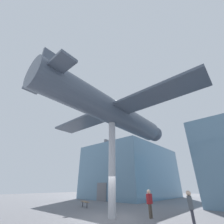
% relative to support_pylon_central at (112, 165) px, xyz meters
% --- Properties ---
extents(ground_plane, '(80.00, 80.00, 0.00)m').
position_rel_support_pylon_central_xyz_m(ground_plane, '(0.00, 0.00, -3.32)').
color(ground_plane, slate).
extents(glass_pavilion_left, '(11.61, 15.57, 8.84)m').
position_rel_support_pylon_central_xyz_m(glass_pavilion_left, '(-9.23, 15.93, 0.81)').
color(glass_pavilion_left, '#60849E').
rests_on(glass_pavilion_left, ground_plane).
extents(support_pylon_central, '(0.53, 0.53, 6.64)m').
position_rel_support_pylon_central_xyz_m(support_pylon_central, '(0.00, 0.00, 0.00)').
color(support_pylon_central, '#B7B7BC').
rests_on(support_pylon_central, ground_plane).
extents(suspended_airplane, '(14.91, 15.55, 3.13)m').
position_rel_support_pylon_central_xyz_m(suspended_airplane, '(-0.01, 0.36, 4.38)').
color(suspended_airplane, '#4C5666').
rests_on(suspended_airplane, support_pylon_central).
extents(visitor_person, '(0.25, 0.42, 1.67)m').
position_rel_support_pylon_central_xyz_m(visitor_person, '(1.86, 1.74, -2.37)').
color(visitor_person, '#4C4238').
rests_on(visitor_person, ground_plane).
extents(visitor_second, '(0.31, 0.44, 1.67)m').
position_rel_support_pylon_central_xyz_m(visitor_second, '(4.77, 0.83, -2.36)').
color(visitor_second, '#383842').
rests_on(visitor_second, ground_plane).
extents(plaza_bench, '(1.80, 1.05, 0.50)m').
position_rel_support_pylon_central_xyz_m(plaza_bench, '(-5.83, 2.47, -2.88)').
color(plaza_bench, '#846647').
rests_on(plaza_bench, ground_plane).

